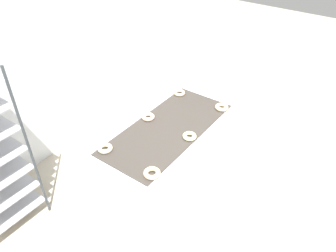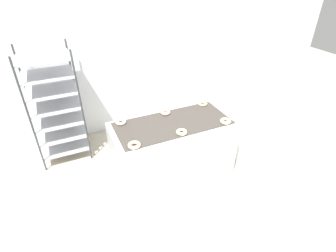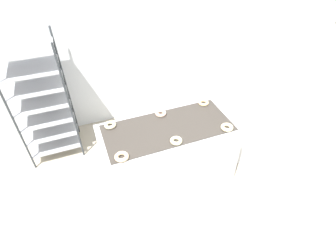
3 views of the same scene
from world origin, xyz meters
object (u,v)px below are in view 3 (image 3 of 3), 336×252
object	(u,v)px
glaze_bin	(239,143)
donut_near_center	(176,141)
donut_far_center	(161,113)
donut_near_left	(122,157)
donut_far_right	(204,103)
fryer_machine	(168,154)
donut_far_left	(110,125)
donut_near_right	(227,127)
baking_rack_cart	(42,101)

from	to	relation	value
glaze_bin	donut_near_center	world-z (taller)	donut_near_center
donut_near_center	donut_far_center	world-z (taller)	donut_far_center
glaze_bin	donut_near_left	distance (m)	1.82
donut_far_center	donut_near_left	bearing A→B (deg)	-138.93
glaze_bin	donut_far_right	size ratio (longest dim) A/B	3.08
glaze_bin	donut_far_right	world-z (taller)	donut_far_right
donut_near_left	fryer_machine	bearing A→B (deg)	24.45
donut_far_left	donut_far_center	bearing A→B (deg)	-0.32
fryer_machine	donut_near_left	world-z (taller)	donut_near_left
donut_near_center	donut_far_center	size ratio (longest dim) A/B	0.99
donut_near_right	donut_far_center	distance (m)	0.77
fryer_machine	donut_far_center	world-z (taller)	donut_far_center
donut_near_right	donut_far_right	xyz separation A→B (m)	(-0.01, 0.52, -0.00)
donut_near_center	donut_far_left	size ratio (longest dim) A/B	0.97
baking_rack_cart	donut_far_right	distance (m)	2.02
donut_near_left	donut_far_center	distance (m)	0.78
baking_rack_cart	donut_far_left	xyz separation A→B (m)	(0.69, -0.83, 0.03)
donut_near_left	donut_near_center	size ratio (longest dim) A/B	1.09
baking_rack_cart	donut_far_left	size ratio (longest dim) A/B	12.45
fryer_machine	donut_far_left	size ratio (longest dim) A/B	11.57
baking_rack_cart	donut_far_right	bearing A→B (deg)	-23.95
glaze_bin	donut_near_center	xyz separation A→B (m)	(-1.09, -0.31, 0.67)
donut_near_center	donut_near_left	bearing A→B (deg)	-178.34
glaze_bin	donut_near_right	xyz separation A→B (m)	(-0.49, -0.32, 0.67)
fryer_machine	donut_near_left	bearing A→B (deg)	-155.55
donut_near_left	donut_far_center	xyz separation A→B (m)	(0.59, 0.51, -0.00)
baking_rack_cart	fryer_machine	bearing A→B (deg)	-40.34
glaze_bin	donut_far_left	size ratio (longest dim) A/B	2.98
fryer_machine	donut_far_left	bearing A→B (deg)	156.59
donut_near_center	glaze_bin	bearing A→B (deg)	15.80
donut_near_left	donut_far_left	xyz separation A→B (m)	(-0.00, 0.52, -0.00)
donut_near_center	donut_far_right	distance (m)	0.77
fryer_machine	donut_far_left	distance (m)	0.77
fryer_machine	donut_far_center	bearing A→B (deg)	88.22
donut_far_left	donut_far_right	distance (m)	1.15
baking_rack_cart	donut_far_right	size ratio (longest dim) A/B	12.85
donut_far_center	donut_far_right	xyz separation A→B (m)	(0.56, 0.01, -0.00)
donut_near_right	donut_far_center	bearing A→B (deg)	138.87
donut_near_center	donut_near_right	xyz separation A→B (m)	(0.59, -0.01, 0.00)
fryer_machine	donut_far_right	xyz separation A→B (m)	(0.57, 0.26, 0.44)
donut_near_right	donut_far_left	world-z (taller)	donut_near_right
donut_near_center	baking_rack_cart	bearing A→B (deg)	133.58
glaze_bin	fryer_machine	bearing A→B (deg)	-176.79
donut_near_left	donut_near_right	size ratio (longest dim) A/B	1.02
donut_far_left	donut_far_center	distance (m)	0.59
fryer_machine	baking_rack_cart	size ratio (longest dim) A/B	0.93
donut_near_center	donut_far_right	world-z (taller)	donut_near_center
fryer_machine	donut_near_right	xyz separation A→B (m)	(0.59, -0.26, 0.44)
fryer_machine	donut_far_left	xyz separation A→B (m)	(-0.58, 0.25, 0.44)
glaze_bin	donut_far_left	xyz separation A→B (m)	(-1.66, 0.19, 0.67)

